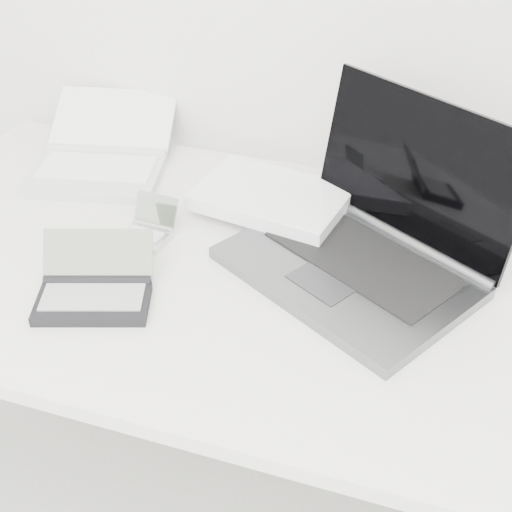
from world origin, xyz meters
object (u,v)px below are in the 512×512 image
(laptop_large, at_px, (338,228))
(palmtop_charcoal, at_px, (94,290))
(desk, at_px, (278,293))
(netbook_open_white, at_px, (101,158))

(laptop_large, xyz_separation_m, palmtop_charcoal, (-0.36, -0.28, -0.03))
(palmtop_charcoal, bearing_deg, desk, 12.95)
(desk, relative_size, netbook_open_white, 3.94)
(desk, height_order, palmtop_charcoal, palmtop_charcoal)
(desk, bearing_deg, laptop_large, 52.60)
(desk, height_order, netbook_open_white, netbook_open_white)
(laptop_large, height_order, palmtop_charcoal, laptop_large)
(laptop_large, relative_size, netbook_open_white, 1.58)
(netbook_open_white, height_order, palmtop_charcoal, netbook_open_white)
(laptop_large, xyz_separation_m, netbook_open_white, (-0.57, 0.14, -0.02))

